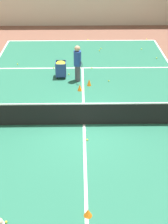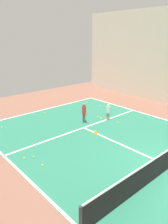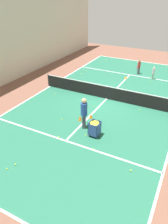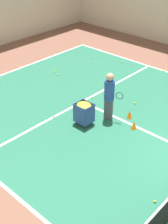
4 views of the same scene
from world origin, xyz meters
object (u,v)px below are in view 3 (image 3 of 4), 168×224
Objects in this scene: child_midcourt at (153,72)px; training_cone_0 at (80,118)px; ball_cart at (95,126)px; coach_at_net at (84,111)px; tennis_net at (107,92)px; player_near_baseline at (139,66)px; training_cone_1 at (126,77)px.

training_cone_0 is at bearing -27.97° from child_midcourt.
child_midcourt reaches higher than ball_cart.
ball_cart is at bearing -18.53° from child_midcourt.
coach_at_net is 1.07m from ball_cart.
player_near_baseline is at bearing -95.40° from tennis_net.
training_cone_1 is (2.10, 0.98, -0.50)m from child_midcourt.
tennis_net is at bearing -33.70° from child_midcourt.
child_midcourt reaches higher than training_cone_1.
player_near_baseline is 1.91m from training_cone_1.
training_cone_0 is at bearing -34.85° from ball_cart.
player_near_baseline is 10.22m from coach_at_net.
tennis_net is 6.23m from player_near_baseline.
training_cone_0 is (0.89, 9.65, -0.57)m from player_near_baseline.
tennis_net is 4.06m from coach_at_net.
tennis_net is 11.93× the size of ball_cart.
coach_at_net is 9.68m from child_midcourt.
training_cone_1 is (0.63, 1.69, -0.62)m from player_near_baseline.
tennis_net reaches higher than ball_cart.
training_cone_1 is at bearing -18.95° from coach_at_net.
ball_cart is 3.52× the size of training_cone_1.
ball_cart reaches higher than training_cone_1.
training_cone_0 reaches higher than training_cone_1.
training_cone_0 is (2.36, 8.94, -0.46)m from child_midcourt.
child_midcourt is 4.52× the size of training_cone_1.
tennis_net is at bearing 18.29° from player_near_baseline.
coach_at_net is at bearing -23.88° from child_midcourt.
coach_at_net reaches higher than player_near_baseline.
player_near_baseline is 10.66m from ball_cart.
tennis_net is 4.53m from training_cone_1.
tennis_net is 42.01× the size of training_cone_1.
child_midcourt is at bearing -110.54° from tennis_net.
coach_at_net is (-0.26, 4.01, 0.55)m from tennis_net.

